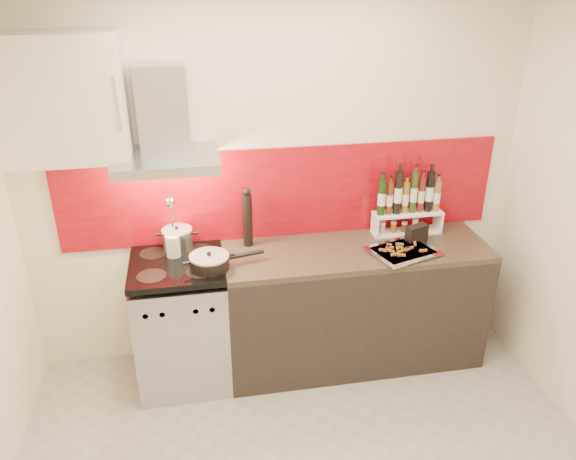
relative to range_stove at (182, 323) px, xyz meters
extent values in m
cube|color=silver|center=(0.70, 0.30, 0.86)|extent=(3.40, 0.02, 2.60)
cube|color=maroon|center=(0.75, 0.29, 0.78)|extent=(3.00, 0.02, 0.64)
cube|color=#B7B7BA|center=(0.00, 0.00, -0.02)|extent=(0.60, 0.60, 0.84)
cube|color=black|center=(0.00, -0.28, -0.11)|extent=(0.50, 0.02, 0.40)
cube|color=#B7B7BA|center=(0.00, -0.28, 0.28)|extent=(0.56, 0.02, 0.12)
cube|color=#FF190C|center=(0.00, -0.29, 0.28)|extent=(0.10, 0.01, 0.04)
cube|color=black|center=(0.00, 0.00, 0.45)|extent=(0.60, 0.60, 0.04)
cube|color=black|center=(1.20, 0.00, -0.01)|extent=(1.80, 0.60, 0.86)
cube|color=#31281E|center=(1.20, 0.00, 0.44)|extent=(1.80, 0.60, 0.04)
cube|color=#B7B7BA|center=(0.00, 0.05, 1.14)|extent=(0.62, 0.50, 0.06)
cube|color=#B7B7BA|center=(0.00, 0.20, 1.42)|extent=(0.30, 0.18, 0.50)
sphere|color=#FFD18C|center=(-0.15, 0.05, 1.10)|extent=(0.07, 0.07, 0.07)
sphere|color=#FFD18C|center=(0.15, 0.05, 1.10)|extent=(0.07, 0.07, 0.07)
cube|color=silver|center=(-0.55, 0.13, 1.51)|extent=(0.70, 0.35, 0.72)
cylinder|color=#B7B7BA|center=(0.02, 0.18, 0.54)|extent=(0.20, 0.20, 0.14)
cylinder|color=#99999E|center=(0.02, 0.18, 0.61)|extent=(0.20, 0.20, 0.01)
sphere|color=black|center=(0.02, 0.18, 0.63)|extent=(0.03, 0.03, 0.03)
cylinder|color=black|center=(0.21, -0.11, 0.51)|extent=(0.25, 0.25, 0.08)
cylinder|color=#99999E|center=(0.21, -0.11, 0.55)|extent=(0.25, 0.25, 0.01)
sphere|color=black|center=(0.21, -0.11, 0.57)|extent=(0.03, 0.03, 0.03)
cylinder|color=black|center=(0.44, -0.06, 0.52)|extent=(0.24, 0.08, 0.03)
cylinder|color=silver|center=(-0.01, 0.10, 0.54)|extent=(0.09, 0.09, 0.16)
cylinder|color=silver|center=(0.00, 0.10, 0.74)|extent=(0.01, 0.07, 0.29)
sphere|color=silver|center=(0.00, 0.04, 0.87)|extent=(0.06, 0.06, 0.06)
cylinder|color=black|center=(0.48, 0.18, 0.64)|extent=(0.07, 0.07, 0.37)
sphere|color=black|center=(0.48, 0.18, 0.85)|extent=(0.05, 0.05, 0.05)
cube|color=white|center=(1.61, 0.17, 0.47)|extent=(0.49, 0.13, 0.01)
cube|color=white|center=(1.38, 0.17, 0.53)|extent=(0.01, 0.13, 0.14)
cube|color=white|center=(1.85, 0.17, 0.53)|extent=(0.02, 0.13, 0.14)
cube|color=white|center=(1.61, 0.17, 0.61)|extent=(0.49, 0.13, 0.02)
cylinder|color=black|center=(1.41, 0.17, 0.75)|extent=(0.05, 0.05, 0.26)
cylinder|color=#51270D|center=(1.47, 0.17, 0.73)|extent=(0.04, 0.04, 0.23)
cylinder|color=black|center=(1.53, 0.17, 0.77)|extent=(0.06, 0.06, 0.31)
cylinder|color=brown|center=(1.58, 0.17, 0.73)|extent=(0.04, 0.04, 0.22)
cylinder|color=#203714|center=(1.64, 0.17, 0.77)|extent=(0.05, 0.05, 0.29)
cylinder|color=#571A17|center=(1.70, 0.17, 0.74)|extent=(0.04, 0.04, 0.25)
cylinder|color=black|center=(1.76, 0.17, 0.76)|extent=(0.05, 0.05, 0.29)
cylinder|color=brown|center=(1.82, 0.17, 0.73)|extent=(0.05, 0.05, 0.22)
cylinder|color=#BCAE99|center=(1.43, 0.17, 0.51)|extent=(0.04, 0.04, 0.07)
cylinder|color=#915418|center=(1.52, 0.17, 0.51)|extent=(0.04, 0.04, 0.07)
cylinder|color=#463423|center=(1.60, 0.17, 0.50)|extent=(0.04, 0.04, 0.06)
cylinder|color=silver|center=(1.68, 0.17, 0.51)|extent=(0.04, 0.04, 0.08)
cube|color=black|center=(1.62, 0.02, 0.52)|extent=(0.17, 0.12, 0.13)
cube|color=silver|center=(1.48, -0.12, 0.47)|extent=(0.48, 0.41, 0.01)
cube|color=silver|center=(1.48, -0.12, 0.48)|extent=(0.50, 0.44, 0.01)
cube|color=red|center=(1.48, -0.12, 0.48)|extent=(0.43, 0.36, 0.01)
cube|color=brown|center=(1.40, -0.18, 0.49)|extent=(0.06, 0.02, 0.01)
cube|color=brown|center=(1.48, -0.05, 0.49)|extent=(0.06, 0.03, 0.01)
cube|color=brown|center=(1.50, -0.12, 0.49)|extent=(0.05, 0.04, 0.01)
cube|color=brown|center=(1.51, -0.13, 0.49)|extent=(0.05, 0.04, 0.01)
cube|color=brown|center=(1.44, -0.20, 0.49)|extent=(0.06, 0.02, 0.01)
cube|color=brown|center=(1.47, -0.09, 0.49)|extent=(0.04, 0.05, 0.01)
cube|color=brown|center=(1.40, -0.06, 0.49)|extent=(0.03, 0.06, 0.01)
cube|color=brown|center=(1.39, -0.13, 0.49)|extent=(0.05, 0.05, 0.01)
cube|color=brown|center=(1.60, -0.16, 0.49)|extent=(0.05, 0.02, 0.01)
cube|color=brown|center=(1.45, -0.10, 0.49)|extent=(0.03, 0.06, 0.01)
cube|color=brown|center=(1.40, -0.06, 0.49)|extent=(0.05, 0.05, 0.01)
cube|color=brown|center=(1.34, -0.11, 0.49)|extent=(0.05, 0.04, 0.01)
cube|color=brown|center=(1.45, -0.15, 0.49)|extent=(0.05, 0.04, 0.01)
cube|color=brown|center=(1.53, -0.11, 0.49)|extent=(0.06, 0.02, 0.01)
cube|color=brown|center=(1.59, -0.05, 0.49)|extent=(0.03, 0.06, 0.01)
cube|color=brown|center=(1.40, -0.08, 0.49)|extent=(0.06, 0.02, 0.01)
camera|label=1|loc=(0.14, -3.22, 2.21)|focal=35.00mm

